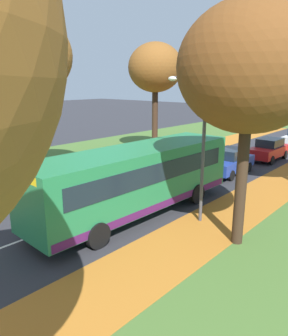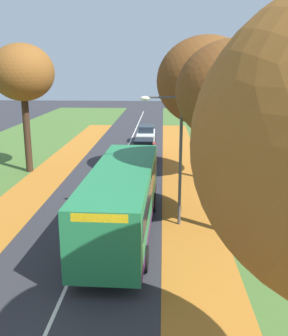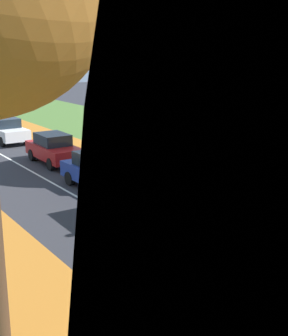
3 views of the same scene
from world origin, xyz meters
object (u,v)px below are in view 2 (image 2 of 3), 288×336
Objects in this scene: tree_right_mid at (206,81)px; car_red_following at (144,150)px; tree_left_mid at (23,73)px; bus at (122,197)px; tree_right_near at (233,93)px; streetlamp_right at (173,146)px; car_blue_lead at (134,167)px; car_white_third_in_line at (146,134)px.

tree_right_mid is 2.15× the size of car_red_following.
tree_left_mid reaches higher than bus.
tree_left_mid is 15.73m from tree_right_near.
streetlamp_right is 13.58m from car_red_following.
car_red_following is at bearing 107.37° from tree_right_near.
tree_left_mid is 1.45× the size of streetlamp_right.
streetlamp_right is 1.41× the size of car_blue_lead.
car_red_following is (-4.15, 5.12, -5.47)m from tree_right_mid.
tree_right_near is 0.91× the size of tree_right_mid.
tree_right_near is at bearing -38.93° from tree_left_mid.
tree_left_mid is at bearing 126.51° from bus.
tree_left_mid is 1.05× the size of tree_right_near.
streetlamp_right reaches higher than car_white_third_in_line.
tree_left_mid reaches higher than tree_right_near.
car_red_following is 7.26m from car_white_third_in_line.
bus is at bearing -151.69° from streetlamp_right.
tree_right_mid is 8.57m from car_red_following.
bus is at bearing -53.49° from tree_left_mid.
tree_right_near is 1.97× the size of car_white_third_in_line.
car_red_following is (0.25, 14.31, -0.89)m from bus.
tree_right_near reaches higher than streetlamp_right.
tree_right_mid reaches higher than tree_left_mid.
tree_left_mid is 10.64m from car_red_following.
tree_left_mid is 13.79m from bus.
tree_right_mid reaches higher than car_blue_lead.
car_red_following is at bearing 86.37° from car_blue_lead.
tree_left_mid reaches higher than streetlamp_right.
tree_right_near is 1.39× the size of streetlamp_right.
car_blue_lead is at bearing -11.80° from tree_left_mid.
tree_right_near is 3.47m from streetlamp_right.
streetlamp_right is at bearing -42.83° from tree_left_mid.
tree_right_near reaches higher than car_blue_lead.
tree_right_mid is 11.17m from bus.
tree_right_near is 1.97× the size of car_red_following.
tree_right_near is at bearing -60.53° from car_blue_lead.
streetlamp_right reaches higher than car_red_following.
car_blue_lead is at bearing -93.63° from car_red_following.
car_white_third_in_line is at bearing 91.08° from car_red_following.
car_red_following is 1.00× the size of car_white_third_in_line.
streetlamp_right reaches higher than car_blue_lead.
car_white_third_in_line is at bearing 109.11° from tree_right_mid.
tree_left_mid reaches higher than car_red_following.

